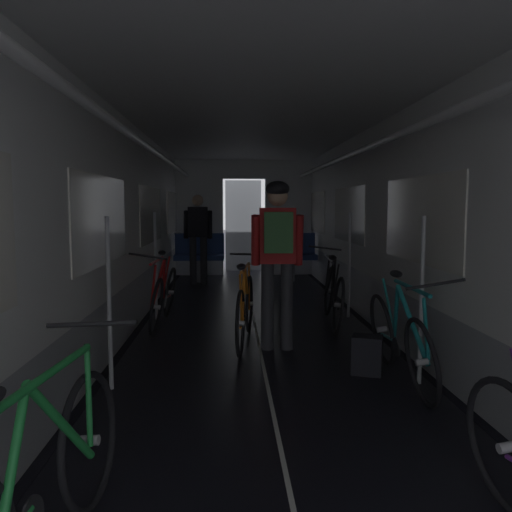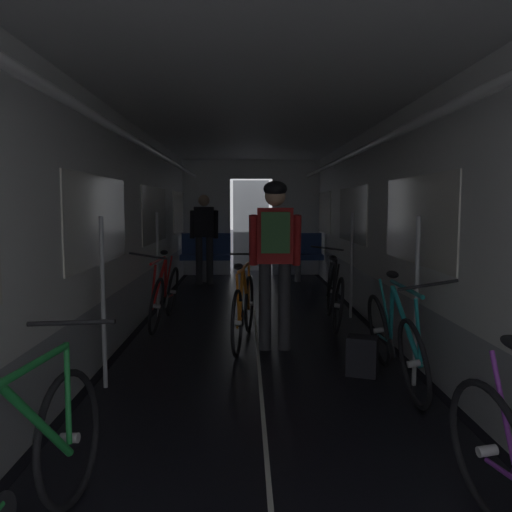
# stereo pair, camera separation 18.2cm
# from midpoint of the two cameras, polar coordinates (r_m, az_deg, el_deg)

# --- Properties ---
(train_car_shell) EXTENTS (3.14, 12.34, 2.57)m
(train_car_shell) POSITION_cam_midpoint_polar(r_m,az_deg,el_deg) (5.65, -0.73, 7.75)
(train_car_shell) COLOR black
(train_car_shell) RESTS_ON ground
(bench_seat_far_left) EXTENTS (0.98, 0.51, 0.95)m
(bench_seat_far_left) POSITION_cam_midpoint_polar(r_m,az_deg,el_deg) (10.18, -6.76, 0.36)
(bench_seat_far_left) COLOR gray
(bench_seat_far_left) RESTS_ON ground
(bench_seat_far_right) EXTENTS (0.98, 0.51, 0.95)m
(bench_seat_far_right) POSITION_cam_midpoint_polar(r_m,az_deg,el_deg) (10.21, 3.37, 0.41)
(bench_seat_far_right) COLOR gray
(bench_seat_far_right) RESTS_ON ground
(bicycle_teal) EXTENTS (0.44, 1.69, 0.96)m
(bicycle_teal) POSITION_cam_midpoint_polar(r_m,az_deg,el_deg) (4.53, 14.45, -8.71)
(bicycle_teal) COLOR black
(bicycle_teal) RESTS_ON ground
(bicycle_green) EXTENTS (0.44, 1.69, 0.94)m
(bicycle_green) POSITION_cam_midpoint_polar(r_m,az_deg,el_deg) (2.40, -24.92, -22.14)
(bicycle_green) COLOR black
(bicycle_green) RESTS_ON ground
(bicycle_red) EXTENTS (0.44, 1.69, 0.96)m
(bicycle_red) POSITION_cam_midpoint_polar(r_m,az_deg,el_deg) (6.55, -10.95, -4.22)
(bicycle_red) COLOR black
(bicycle_red) RESTS_ON ground
(bicycle_black) EXTENTS (0.44, 1.69, 0.95)m
(bicycle_black) POSITION_cam_midpoint_polar(r_m,az_deg,el_deg) (6.57, 7.68, -4.13)
(bicycle_black) COLOR black
(bicycle_black) RESTS_ON ground
(person_cyclist_aisle) EXTENTS (0.54, 0.40, 1.73)m
(person_cyclist_aisle) POSITION_cam_midpoint_polar(r_m,az_deg,el_deg) (5.25, 1.38, 1.07)
(person_cyclist_aisle) COLOR #2D2D33
(person_cyclist_aisle) RESTS_ON ground
(bicycle_orange_in_aisle) EXTENTS (0.44, 1.68, 0.93)m
(bicycle_orange_in_aisle) POSITION_cam_midpoint_polar(r_m,az_deg,el_deg) (5.59, -2.15, -5.77)
(bicycle_orange_in_aisle) COLOR black
(bicycle_orange_in_aisle) RESTS_ON ground
(person_standing_near_bench) EXTENTS (0.53, 0.23, 1.69)m
(person_standing_near_bench) POSITION_cam_midpoint_polar(r_m,az_deg,el_deg) (9.77, -6.92, 2.54)
(person_standing_near_bench) COLOR #2D2D33
(person_standing_near_bench) RESTS_ON ground
(backpack_on_floor) EXTENTS (0.31, 0.28, 0.34)m
(backpack_on_floor) POSITION_cam_midpoint_polar(r_m,az_deg,el_deg) (4.73, 11.02, -10.63)
(backpack_on_floor) COLOR black
(backpack_on_floor) RESTS_ON ground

